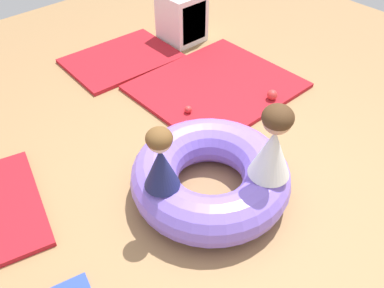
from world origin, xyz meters
name	(u,v)px	position (x,y,z in m)	size (l,w,h in m)	color
ground_plane	(209,200)	(0.00, 0.00, 0.00)	(8.00, 8.00, 0.00)	#9E7549
gym_mat_far_left	(216,86)	(1.07, 1.02, 0.02)	(1.48, 1.28, 0.04)	#B21923
gym_mat_near_right	(122,59)	(0.66, 2.10, 0.02)	(1.16, 0.84, 0.04)	#B21923
inflatable_cushion	(210,177)	(0.05, 0.05, 0.17)	(1.16, 1.16, 0.35)	#8466E0
child_in_navy	(161,159)	(-0.35, 0.09, 0.57)	(0.32, 0.32, 0.46)	navy
child_in_white	(273,143)	(0.25, -0.30, 0.61)	(0.40, 0.40, 0.55)	white
play_ball_red	(272,95)	(1.29, 0.49, 0.09)	(0.10, 0.10, 0.10)	red
play_ball_red_second	(188,109)	(0.55, 0.86, 0.07)	(0.07, 0.07, 0.07)	red
storage_cube	(183,18)	(1.49, 2.01, 0.28)	(0.44, 0.44, 0.56)	white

